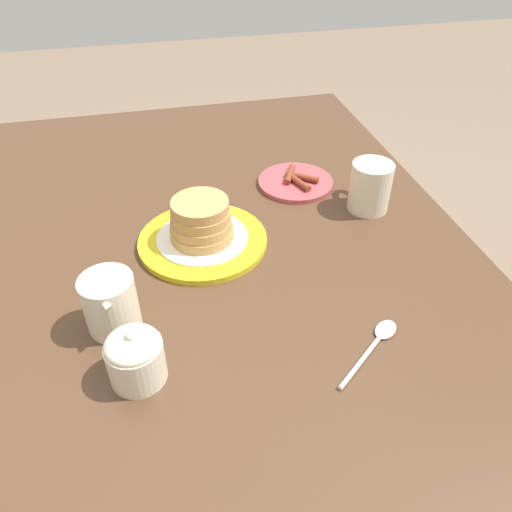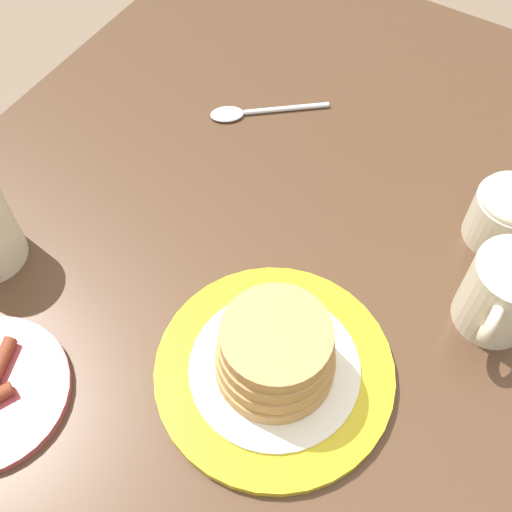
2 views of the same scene
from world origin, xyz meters
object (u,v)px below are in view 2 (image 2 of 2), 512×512
sugar_bowl (507,212)px  spoon (247,112)px  pancake_plate (277,358)px  creamer_pitcher (504,292)px

sugar_bowl → spoon: sugar_bowl is taller
pancake_plate → sugar_bowl: pancake_plate is taller
creamer_pitcher → sugar_bowl: size_ratio=1.38×
creamer_pitcher → sugar_bowl: 0.11m
pancake_plate → creamer_pitcher: bearing=136.9°
pancake_plate → sugar_bowl: bearing=154.7°
pancake_plate → spoon: pancake_plate is taller
spoon → pancake_plate: bearing=36.2°
creamer_pitcher → spoon: 0.40m
creamer_pitcher → pancake_plate: bearing=-43.1°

